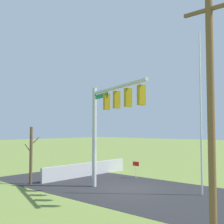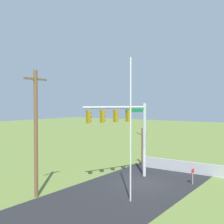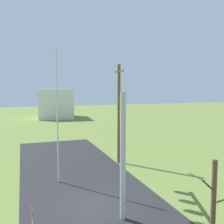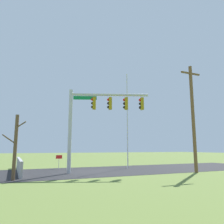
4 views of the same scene
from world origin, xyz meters
name	(u,v)px [view 2 (image 2 of 4)]	position (x,y,z in m)	size (l,w,h in m)	color
ground_plane	(142,183)	(0.00, 0.00, 0.00)	(160.00, 160.00, 0.00)	olive
road_surface	(113,196)	(-4.00, 0.00, 0.01)	(28.00, 8.00, 0.01)	#232326
sidewalk_corner	(150,174)	(3.04, 0.90, 0.00)	(6.00, 6.00, 0.01)	#B7B5AD
retaining_fence	(186,167)	(5.36, -1.62, 0.52)	(0.20, 8.49, 1.03)	#A8A8AD
signal_mast	(126,125)	(0.18, 1.61, 4.57)	(5.81, 2.39, 6.34)	#B2B5BA
flagpole	(131,130)	(-4.13, -1.43, 4.62)	(0.10, 0.10, 9.25)	silver
utility_pole	(36,132)	(-7.07, 4.19, 4.43)	(1.90, 0.26, 8.53)	brown
bare_tree	(142,146)	(5.79, 3.16, 1.97)	(1.27, 1.02, 3.82)	brown
open_sign	(193,173)	(1.96, -3.41, 0.91)	(0.56, 0.04, 1.22)	silver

